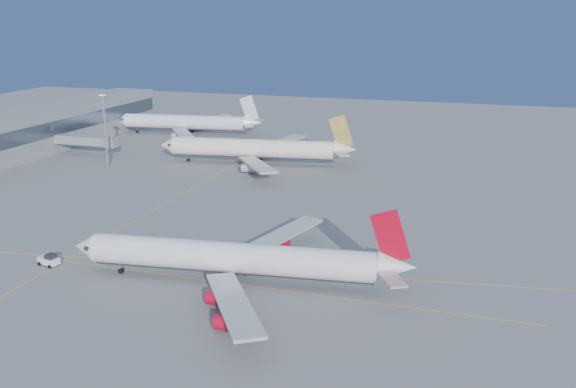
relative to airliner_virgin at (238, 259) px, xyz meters
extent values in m
plane|color=slate|center=(2.85, 13.33, -4.75)|extent=(500.00, 500.00, 0.00)
cube|color=gray|center=(-112.15, 98.33, 2.75)|extent=(18.00, 110.00, 15.00)
cube|color=#3F4C59|center=(-102.95, 98.33, 4.25)|extent=(0.40, 107.80, 5.00)
cube|color=gray|center=(-92.15, 85.33, 0.45)|extent=(22.00, 3.00, 3.00)
cylinder|color=gray|center=(-83.15, 85.33, -2.15)|extent=(0.70, 0.70, 5.20)
cube|color=gray|center=(-81.15, 85.33, 0.45)|extent=(3.20, 3.60, 3.40)
cube|color=gold|center=(7.85, -0.67, -4.74)|extent=(90.00, 0.18, 0.02)
cube|color=gold|center=(2.85, 7.33, -4.74)|extent=(118.86, 16.88, 0.02)
cube|color=gold|center=(-37.15, 43.33, -4.74)|extent=(0.18, 140.00, 0.02)
cylinder|color=white|center=(-1.38, -0.16, 0.16)|extent=(53.17, 11.59, 5.48)
cone|color=white|center=(-29.71, -3.48, 0.16)|extent=(4.86, 5.94, 5.48)
cone|color=white|center=(28.17, 3.30, 0.73)|extent=(7.17, 5.94, 5.20)
cube|color=black|center=(-27.93, -3.27, 0.73)|extent=(2.11, 5.34, 0.66)
cube|color=#B7B7BC|center=(5.16, -14.84, -1.35)|extent=(18.88, 25.68, 0.52)
cube|color=#B7B7BC|center=(1.59, 15.63, -1.35)|extent=(13.65, 27.46, 0.52)
cube|color=#B4071E|center=(26.76, 3.13, 6.01)|extent=(7.26, 1.27, 9.99)
cylinder|color=gray|center=(-22.92, -2.68, -3.15)|extent=(0.23, 0.23, 2.17)
cylinder|color=black|center=(-22.92, -2.68, -4.23)|extent=(1.11, 0.78, 1.04)
cylinder|color=gray|center=(0.00, -3.90, -3.15)|extent=(0.30, 0.30, 2.17)
cylinder|color=black|center=(0.00, -3.90, -4.23)|extent=(1.13, 0.97, 1.04)
cylinder|color=gray|center=(-0.90, 3.79, -3.15)|extent=(0.30, 0.30, 2.17)
cylinder|color=black|center=(-0.90, 3.79, -4.23)|extent=(1.13, 0.97, 1.04)
cylinder|color=#B4071E|center=(0.79, -10.39, -3.12)|extent=(4.78, 2.87, 2.36)
cylinder|color=#B4071E|center=(5.73, -18.08, -3.12)|extent=(4.78, 2.87, 2.36)
cylinder|color=#B4071E|center=(-1.63, 10.29, -3.12)|extent=(4.78, 2.87, 2.36)
cylinder|color=#B4071E|center=(1.39, 18.92, -3.12)|extent=(4.78, 2.87, 2.36)
cylinder|color=silver|center=(-31.96, 90.74, 0.52)|extent=(53.51, 13.66, 5.84)
cone|color=silver|center=(-60.51, 86.46, 0.52)|extent=(5.42, 6.45, 5.84)
cone|color=silver|center=(-2.10, 95.21, 1.13)|extent=(7.91, 6.54, 5.54)
cube|color=black|center=(-58.59, 86.74, 1.13)|extent=(2.44, 5.72, 0.72)
cube|color=#B7B7BC|center=(-24.69, 75.56, -1.09)|extent=(20.59, 26.60, 0.56)
cube|color=#B7B7BC|center=(-29.46, 107.37, -1.09)|extent=(13.64, 28.92, 0.56)
cube|color=#B58E43|center=(-3.62, 94.98, 6.84)|extent=(7.85, 1.62, 10.83)
cylinder|color=gray|center=(-53.55, 87.50, -3.01)|extent=(0.25, 0.25, 2.35)
cylinder|color=black|center=(-53.55, 87.50, -4.19)|extent=(1.22, 0.88, 1.13)
cylinder|color=gray|center=(-30.34, 86.79, -3.01)|extent=(0.33, 0.33, 2.35)
cylinder|color=black|center=(-30.34, 86.79, -4.19)|extent=(1.25, 1.08, 1.13)
cylinder|color=gray|center=(-31.56, 94.99, -3.01)|extent=(0.33, 0.33, 2.35)
cylinder|color=black|center=(-31.56, 94.99, -4.19)|extent=(1.25, 1.08, 1.13)
cylinder|color=#B7B7BC|center=(-28.02, 77.96, -3.00)|extent=(5.24, 3.26, 2.56)
cylinder|color=#B7B7BC|center=(-31.93, 104.10, -3.00)|extent=(5.24, 3.26, 2.56)
cylinder|color=white|center=(-77.05, 131.81, 0.37)|extent=(50.51, 12.02, 5.62)
cone|color=white|center=(-104.13, 128.30, 0.37)|extent=(5.20, 6.16, 5.62)
cone|color=white|center=(-48.67, 135.48, 0.97)|extent=(7.66, 6.20, 5.34)
cube|color=black|center=(-102.24, 128.54, 0.97)|extent=(2.28, 5.50, 0.70)
cube|color=#B7B7BC|center=(-70.53, 117.28, -1.18)|extent=(19.23, 25.48, 0.55)
cube|color=#B7B7BC|center=(-74.44, 147.51, -1.18)|extent=(13.56, 27.34, 0.55)
cube|color=silver|center=(-50.16, 135.29, 6.54)|extent=(7.72, 1.44, 10.62)
cylinder|color=gray|center=(-97.46, 129.16, -3.05)|extent=(0.24, 0.24, 2.31)
cylinder|color=black|center=(-97.46, 129.16, -4.20)|extent=(1.19, 0.84, 1.10)
cylinder|color=gray|center=(-75.54, 127.95, -3.05)|extent=(0.32, 0.32, 2.31)
cylinder|color=black|center=(-75.54, 127.95, -4.20)|extent=(1.21, 1.04, 1.10)
cylinder|color=gray|center=(-76.57, 135.92, -3.05)|extent=(0.32, 0.32, 2.31)
cylinder|color=black|center=(-76.57, 135.92, -4.20)|extent=(1.21, 1.04, 1.10)
cylinder|color=#B7B7BC|center=(-73.68, 119.61, -3.06)|extent=(5.10, 3.11, 2.51)
cylinder|color=#B7B7BC|center=(-76.90, 144.46, -3.06)|extent=(5.10, 3.11, 2.51)
cube|color=white|center=(-38.61, -3.35, -3.80)|extent=(4.59, 2.96, 1.27)
cube|color=black|center=(-37.99, -3.48, -2.85)|extent=(2.03, 2.11, 0.95)
cylinder|color=black|center=(-40.29, -4.12, -4.38)|extent=(0.80, 0.52, 0.74)
cylinder|color=black|center=(-39.83, -1.95, -4.38)|extent=(0.80, 0.52, 0.74)
cylinder|color=black|center=(-37.39, -4.74, -4.38)|extent=(0.80, 0.52, 0.74)
cylinder|color=black|center=(-36.93, -2.57, -4.38)|extent=(0.80, 0.52, 0.74)
cylinder|color=gray|center=(-73.66, 71.16, 6.98)|extent=(0.66, 0.66, 23.46)
cube|color=gray|center=(-73.66, 71.16, 18.89)|extent=(2.06, 2.06, 0.47)
cube|color=white|center=(-73.66, 71.16, 18.52)|extent=(1.50, 1.50, 0.23)
camera|label=1|loc=(41.71, -100.30, 42.69)|focal=40.00mm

